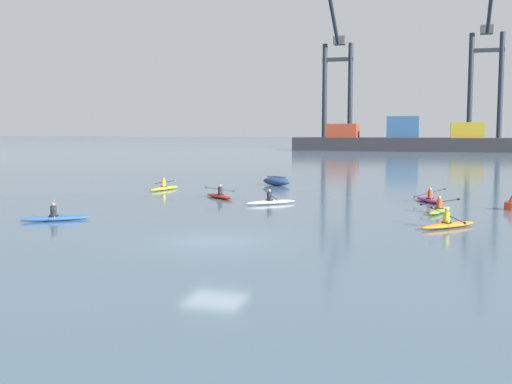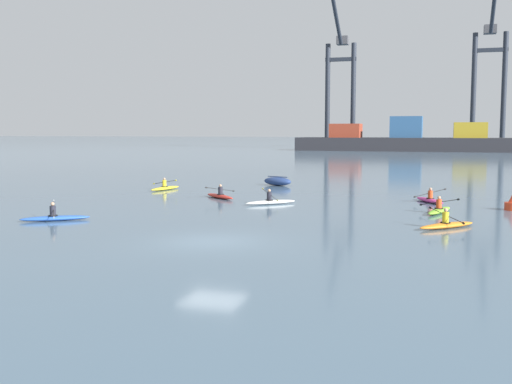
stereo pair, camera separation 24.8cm
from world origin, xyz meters
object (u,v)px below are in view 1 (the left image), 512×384
kayak_magenta (429,200)px  kayak_lime (440,210)px  container_barge (403,140)px  capsized_dinghy (277,181)px  kayak_white (271,202)px  kayak_red (220,196)px  gantry_crane_west_mid (486,72)px  kayak_blue (56,218)px  kayak_orange (448,224)px  kayak_yellow (164,188)px  channel_buoy (512,204)px  gantry_crane_west (337,78)px

kayak_magenta → kayak_lime: 5.06m
container_barge → kayak_magenta: bearing=-85.8°
kayak_magenta → capsized_dinghy: bearing=144.8°
kayak_white → kayak_red: same height
gantry_crane_west_mid → kayak_white: (-19.68, -118.49, -18.06)m
kayak_magenta → kayak_blue: (-17.91, -13.81, -0.00)m
container_barge → gantry_crane_west_mid: 28.21m
container_barge → kayak_orange: 110.05m
container_barge → kayak_orange: bearing=-85.7°
kayak_orange → kayak_yellow: same height
kayak_red → kayak_magenta: bearing=6.8°
gantry_crane_west_mid → kayak_blue: 132.68m
kayak_magenta → kayak_blue: kayak_blue is taller
channel_buoy → kayak_magenta: (-4.64, 2.53, -0.19)m
container_barge → kayak_yellow: bearing=-97.2°
kayak_red → kayak_yellow: 7.32m
kayak_white → kayak_red: 4.78m
kayak_orange → gantry_crane_west: bearing=101.7°
kayak_lime → kayak_blue: size_ratio=1.10×
gantry_crane_west_mid → kayak_lime: size_ratio=10.69×
kayak_magenta → kayak_red: same height
gantry_crane_west → channel_buoy: gantry_crane_west is taller
kayak_yellow → kayak_magenta: bearing=-7.4°
capsized_dinghy → kayak_lime: (12.97, -13.74, -0.18)m
kayak_magenta → kayak_red: 13.67m
gantry_crane_west_mid → kayak_white: 121.47m
kayak_yellow → gantry_crane_west: bearing=92.3°
kayak_blue → kayak_lime: bearing=25.4°
kayak_yellow → container_barge: bearing=82.8°
kayak_orange → kayak_blue: bearing=-169.9°
channel_buoy → kayak_orange: size_ratio=0.35×
kayak_blue → kayak_red: bearing=70.4°
capsized_dinghy → kayak_yellow: kayak_yellow is taller
kayak_white → kayak_lime: bearing=-6.2°
kayak_magenta → kayak_yellow: size_ratio=0.95×
channel_buoy → kayak_orange: 8.70m
container_barge → kayak_lime: size_ratio=14.16×
capsized_dinghy → kayak_red: kayak_red is taller
gantry_crane_west_mid → kayak_orange: 126.65m
kayak_red → gantry_crane_west: bearing=95.3°
capsized_dinghy → gantry_crane_west_mid: bearing=77.9°
container_barge → capsized_dinghy: container_barge is taller
kayak_white → kayak_red: bearing=151.3°
kayak_magenta → kayak_yellow: (-19.60, 2.53, 0.00)m
kayak_orange → kayak_blue: 19.22m
container_barge → capsized_dinghy: bearing=-93.2°
kayak_magenta → kayak_red: (-13.58, -1.63, -0.00)m
kayak_blue → kayak_orange: bearing=10.1°
kayak_orange → kayak_yellow: size_ratio=0.84×
kayak_blue → kayak_magenta: bearing=37.6°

